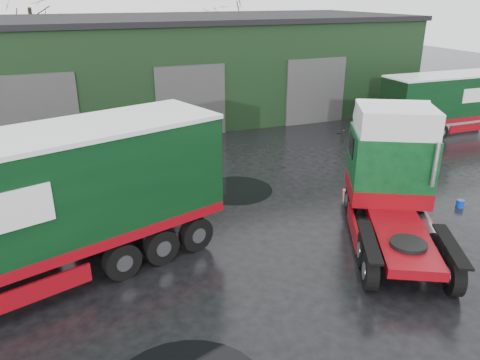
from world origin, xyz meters
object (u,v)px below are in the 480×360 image
hero_tractor (401,186)px  tree_back_b (227,40)px  tree_back_a (33,33)px  lorry_right (464,103)px  warehouse (165,66)px  wash_bucket (460,204)px

hero_tractor → tree_back_b: 31.22m
tree_back_a → tree_back_b: tree_back_a is taller
hero_tractor → lorry_right: size_ratio=0.52×
hero_tractor → tree_back_b: (5.50, 30.69, 1.62)m
hero_tractor → lorry_right: hero_tractor is taller
warehouse → wash_bucket: bearing=-70.2°
lorry_right → tree_back_a: tree_back_a is taller
hero_tractor → lorry_right: 15.82m
lorry_right → wash_bucket: 11.60m
tree_back_b → tree_back_a: bearing=180.0°
wash_bucket → tree_back_a: 33.05m
warehouse → lorry_right: bearing=-36.3°
warehouse → hero_tractor: 20.87m
tree_back_a → tree_back_b: size_ratio=1.27×
lorry_right → tree_back_a: size_ratio=1.40×
wash_bucket → tree_back_a: size_ratio=0.03×
warehouse → hero_tractor: (2.50, -20.69, -1.02)m
tree_back_a → lorry_right: bearing=-42.4°
tree_back_b → wash_bucket: bearing=-92.2°
warehouse → lorry_right: 18.65m
warehouse → tree_back_a: 12.90m
hero_tractor → lorry_right: bearing=65.6°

